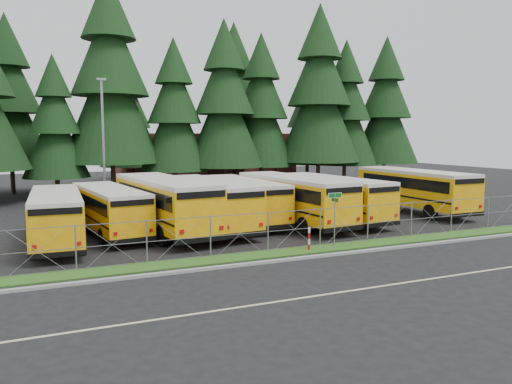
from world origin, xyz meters
The scene contains 29 objects.
ground centered at (0.00, 0.00, 0.00)m, with size 120.00×120.00×0.00m, color black.
curb centered at (0.00, -3.10, 0.06)m, with size 50.00×0.25×0.12m, color gray.
grass_verge centered at (0.00, -1.70, 0.03)m, with size 50.00×1.40×0.06m, color #244F16.
road_lane_line centered at (0.00, -8.00, 0.01)m, with size 50.00×0.12×0.01m, color beige.
chainlink_fence centered at (0.00, -1.00, 1.00)m, with size 44.00×0.10×2.00m, color gray, non-canonical shape.
brick_building centered at (6.00, 40.00, 3.00)m, with size 22.00×10.00×6.00m, color brown.
bus_0 centered at (-13.54, 5.02, 1.40)m, with size 2.52×10.66×2.80m, color orange, non-canonical shape.
bus_1 centered at (-10.67, 6.67, 1.38)m, with size 2.48×10.52×2.76m, color orange, non-canonical shape.
bus_2 centered at (-7.68, 5.89, 1.63)m, with size 2.93×12.41×3.25m, color orange, non-canonical shape.
bus_3 centered at (-4.99, 6.02, 1.52)m, with size 2.73×11.56×3.03m, color orange, non-canonical shape.
bus_4 centered at (-2.19, 7.19, 1.44)m, with size 2.60×11.01×2.89m, color orange, non-canonical shape.
bus_5 centered at (0.58, 5.39, 1.56)m, with size 2.82×11.93×3.13m, color orange, non-canonical shape.
bus_6 centered at (3.58, 5.54, 1.49)m, with size 2.68×11.35×2.97m, color orange, non-canonical shape.
bus_east centered at (11.27, 6.40, 1.59)m, with size 2.87×12.14×3.18m, color orange, non-canonical shape.
street_sign centered at (-0.39, -1.40, 2.03)m, with size 0.84×0.55×2.81m.
striped_bollard centered at (-2.05, -1.68, 0.60)m, with size 0.11×0.11×1.20m, color #B20C0C.
light_standard centered at (-9.51, 17.61, 5.50)m, with size 0.70×0.35×10.14m.
conifer_2 centered at (-12.70, 25.88, 6.52)m, with size 5.89×5.89×13.03m, color black, non-canonical shape.
conifer_3 centered at (-7.59, 26.96, 10.52)m, with size 9.51×9.51×21.03m, color black, non-canonical shape.
conifer_4 centered at (-1.66, 25.87, 7.66)m, with size 6.93×6.93×15.32m, color black, non-canonical shape.
conifer_5 centered at (3.32, 25.04, 8.70)m, with size 7.87×7.87×17.40m, color black, non-canonical shape.
conifer_6 centered at (8.04, 26.47, 8.33)m, with size 7.53×7.53×16.66m, color black, non-canonical shape.
conifer_7 centered at (13.93, 24.28, 9.87)m, with size 8.92×8.92×19.74m, color black, non-canonical shape.
conifer_8 centered at (18.02, 25.30, 8.23)m, with size 7.44×7.44×16.46m, color black, non-canonical shape.
conifer_9 centered at (23.34, 24.96, 8.60)m, with size 7.78×7.78×17.20m, color black, non-canonical shape.
conifer_10 centered at (-16.61, 31.81, 8.77)m, with size 7.93×7.93×17.55m, color black, non-canonical shape.
conifer_11 centered at (-4.50, 35.96, 7.31)m, with size 6.61×6.61×14.62m, color black, non-canonical shape.
conifer_12 centered at (6.94, 31.66, 9.35)m, with size 8.45×8.45×18.69m, color black, non-canonical shape.
conifer_13 centered at (16.64, 31.48, 7.45)m, with size 6.73×6.73×14.89m, color black, non-canonical shape.
Camera 1 is at (-14.34, -23.02, 5.73)m, focal length 35.00 mm.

